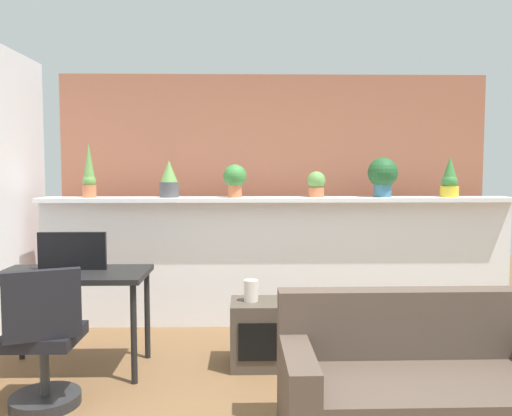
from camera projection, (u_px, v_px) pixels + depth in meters
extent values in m
cube|color=white|center=(277.00, 263.00, 5.02)|extent=(4.48, 0.16, 1.20)
cube|color=white|center=(277.00, 199.00, 4.93)|extent=(4.48, 0.35, 0.04)
cube|color=#AD664C|center=(274.00, 193.00, 5.57)|extent=(4.48, 0.10, 2.50)
cylinder|color=#C66B42|center=(90.00, 191.00, 4.88)|extent=(0.12, 0.12, 0.12)
sphere|color=#669E4C|center=(89.00, 181.00, 4.88)|extent=(0.12, 0.12, 0.12)
cone|color=#669E4C|center=(89.00, 161.00, 4.86)|extent=(0.10, 0.10, 0.33)
cylinder|color=#4C4C51|center=(169.00, 190.00, 4.91)|extent=(0.18, 0.18, 0.15)
cone|color=#669E4C|center=(169.00, 171.00, 4.89)|extent=(0.16, 0.16, 0.20)
cylinder|color=#C66B42|center=(235.00, 191.00, 4.91)|extent=(0.13, 0.13, 0.12)
sphere|color=#3D843D|center=(235.00, 176.00, 4.89)|extent=(0.22, 0.22, 0.22)
cylinder|color=#C66B42|center=(316.00, 192.00, 4.97)|extent=(0.15, 0.15, 0.09)
sphere|color=#669E4C|center=(316.00, 180.00, 4.97)|extent=(0.17, 0.17, 0.17)
cylinder|color=#386B84|center=(382.00, 190.00, 4.98)|extent=(0.17, 0.17, 0.13)
sphere|color=#235B2D|center=(383.00, 173.00, 4.97)|extent=(0.29, 0.29, 0.29)
cylinder|color=gold|center=(449.00, 192.00, 4.99)|extent=(0.17, 0.17, 0.10)
sphere|color=#3D843D|center=(450.00, 182.00, 4.98)|extent=(0.15, 0.15, 0.15)
cone|color=#3D843D|center=(450.00, 167.00, 4.97)|extent=(0.13, 0.13, 0.21)
cylinder|color=black|center=(134.00, 334.00, 3.63)|extent=(0.04, 0.04, 0.71)
cylinder|color=black|center=(21.00, 315.00, 4.11)|extent=(0.04, 0.04, 0.71)
cylinder|color=black|center=(147.00, 314.00, 4.13)|extent=(0.04, 0.04, 0.71)
cube|color=black|center=(72.00, 274.00, 3.84)|extent=(1.10, 0.60, 0.04)
cube|color=black|center=(72.00, 251.00, 3.91)|extent=(0.51, 0.04, 0.29)
cylinder|color=#262628|center=(45.00, 400.00, 3.32)|extent=(0.44, 0.44, 0.07)
cylinder|color=#333333|center=(44.00, 369.00, 3.30)|extent=(0.06, 0.06, 0.34)
cube|color=black|center=(43.00, 336.00, 3.29)|extent=(0.44, 0.44, 0.08)
cube|color=black|center=(42.00, 305.00, 3.09)|extent=(0.44, 0.23, 0.42)
cube|color=#4C4238|center=(257.00, 333.00, 3.98)|extent=(0.40, 0.40, 0.50)
cube|color=black|center=(257.00, 341.00, 3.79)|extent=(0.28, 0.04, 0.28)
cylinder|color=silver|center=(251.00, 291.00, 3.96)|extent=(0.11, 0.11, 0.16)
cube|color=brown|center=(426.00, 411.00, 2.81)|extent=(1.57, 0.78, 0.40)
cube|color=brown|center=(409.00, 323.00, 3.08)|extent=(1.56, 0.18, 0.40)
cube|color=brown|center=(297.00, 362.00, 2.76)|extent=(0.17, 0.76, 0.16)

